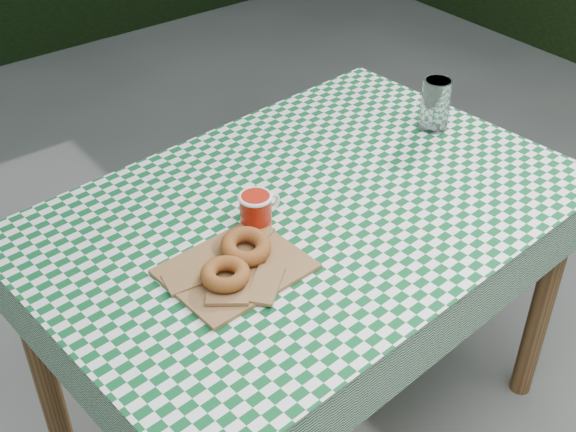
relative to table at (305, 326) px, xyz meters
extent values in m
cube|color=brown|center=(0.00, 0.00, 0.00)|extent=(1.31, 0.93, 0.75)
cube|color=#0C4E23|center=(0.00, 0.00, 0.38)|extent=(1.33, 0.95, 0.01)
cube|color=olive|center=(-0.26, -0.09, 0.39)|extent=(0.29, 0.24, 0.01)
torus|color=#994E1F|center=(-0.30, -0.11, 0.41)|extent=(0.14, 0.14, 0.03)
torus|color=brown|center=(-0.22, -0.07, 0.41)|extent=(0.12, 0.12, 0.03)
cylinder|color=silver|center=(0.49, 0.08, 0.45)|extent=(0.09, 0.09, 0.14)
camera|label=1|loc=(-0.87, -1.06, 1.36)|focal=46.27mm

